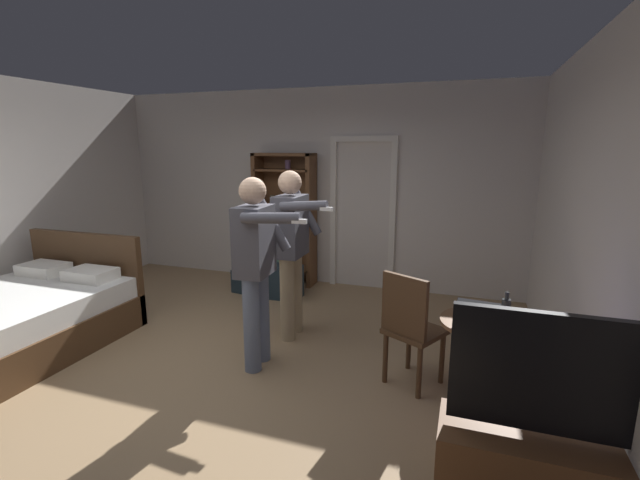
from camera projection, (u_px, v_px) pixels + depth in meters
name	position (u px, v px, depth m)	size (l,w,h in m)	color
ground_plane	(202.00, 370.00, 3.94)	(6.56, 6.56, 0.00)	#997A56
wall_back	(312.00, 188.00, 6.35)	(6.20, 0.12, 2.79)	silver
wall_right	(612.00, 245.00, 2.69)	(0.12, 5.95, 2.79)	silver
doorway_frame	(363.00, 203.00, 6.06)	(0.93, 0.08, 2.13)	white
bed	(18.00, 320.00, 4.33)	(1.55, 1.98, 1.02)	#4C331E
bookshelf	(286.00, 214.00, 6.32)	(0.88, 0.32, 1.90)	brown
tv_flatscreen	(552.00, 473.00, 2.22)	(1.14, 0.40, 1.22)	brown
side_table	(481.00, 349.00, 3.33)	(0.64, 0.64, 0.70)	brown
laptop	(479.00, 316.00, 3.24)	(0.36, 0.36, 0.17)	black
bottle_on_table	(505.00, 313.00, 3.14)	(0.06, 0.06, 0.27)	#2E3132
wooden_chair	(410.00, 325.00, 3.59)	(0.57, 0.57, 0.99)	#4C331E
person_blue_shirt	(256.00, 261.00, 3.84)	(0.71, 0.54, 1.73)	slate
person_striped_shirt	(292.00, 243.00, 4.48)	(0.66, 0.55, 1.76)	tan
suitcase_dark	(284.00, 282.00, 5.81)	(0.45, 0.31, 0.44)	#1E2D38
suitcase_small	(256.00, 281.00, 6.04)	(0.56, 0.38, 0.32)	#1E2D38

